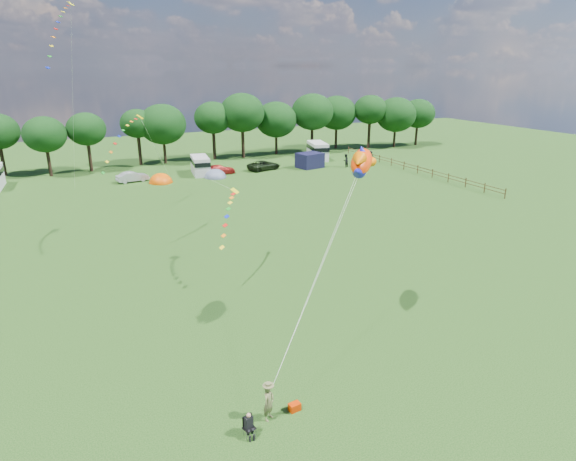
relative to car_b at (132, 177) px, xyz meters
name	(u,v)px	position (x,y,z in m)	size (l,w,h in m)	color
ground_plane	(351,343)	(4.79, -44.85, -0.66)	(180.00, 180.00, 0.00)	black
tree_line	(187,121)	(10.10, 10.15, 5.69)	(102.98, 10.98, 10.27)	black
fence	(411,167)	(36.79, -10.35, 0.04)	(0.12, 33.12, 1.20)	#472D19
car_b	(132,177)	(0.00, 0.00, 0.00)	(1.40, 3.76, 1.33)	#999CA1
car_c	(219,170)	(11.62, -0.39, -0.02)	(1.81, 4.31, 1.29)	#AB1E1A
car_d	(264,165)	(18.34, -0.32, 0.02)	(2.25, 4.97, 1.36)	black
campervan_c	(200,165)	(9.24, 0.68, 0.67)	(2.84, 5.31, 2.48)	#B7B7B9
campervan_d	(318,150)	(29.38, 3.72, 0.80)	(3.65, 5.95, 2.72)	silver
tent_orange	(161,182)	(3.22, -1.96, -0.64)	(3.02, 3.30, 2.36)	#DF4D02
tent_greyblue	(215,177)	(10.46, -2.10, -0.64)	(3.00, 3.29, 2.23)	slate
awning_navy	(310,160)	(25.09, -1.73, 0.42)	(3.45, 2.81, 2.16)	black
kite_flyer	(269,403)	(-1.60, -48.36, 0.17)	(0.61, 0.40, 1.67)	brown
camp_chair	(249,422)	(-2.72, -48.91, 0.01)	(0.55, 0.56, 1.12)	#99999E
kite_bag	(295,407)	(-0.37, -48.35, -0.49)	(0.50, 0.33, 0.36)	#C22800
fish_kite	(361,163)	(6.05, -43.07, 8.83)	(2.79, 3.00, 1.74)	#F73802
streamer_kite_a	(61,23)	(-6.44, -14.25, 17.12)	(3.22, 5.54, 5.73)	yellow
streamer_kite_b	(125,134)	(-3.28, -24.08, 8.58)	(4.13, 4.66, 3.78)	#D8BD00
streamer_kite_c	(230,208)	(2.11, -33.00, 4.17)	(3.14, 4.95, 2.79)	#D0CF11
walker_a	(346,161)	(30.04, -3.72, 0.32)	(0.95, 0.59, 1.96)	black
walker_b	(371,156)	(36.05, -1.50, 0.17)	(1.08, 0.50, 1.67)	black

